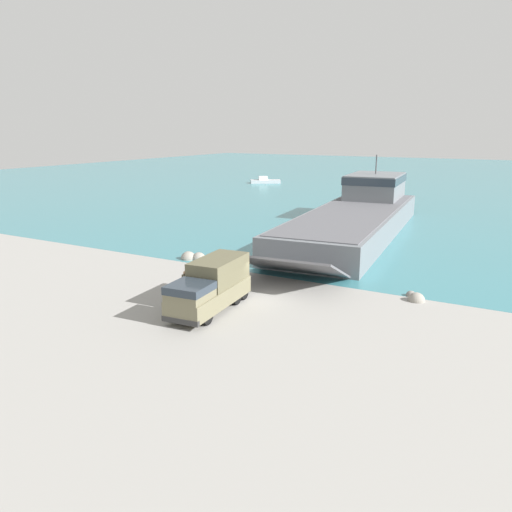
% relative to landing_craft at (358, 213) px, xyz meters
% --- Properties ---
extents(ground_plane, '(240.00, 240.00, 0.00)m').
position_rel_landing_craft_xyz_m(ground_plane, '(1.75, -25.06, -2.02)').
color(ground_plane, gray).
extents(water_surface, '(240.00, 180.00, 0.01)m').
position_rel_landing_craft_xyz_m(water_surface, '(1.75, 69.41, -2.02)').
color(water_surface, teal).
rests_on(water_surface, ground_plane).
extents(landing_craft, '(11.77, 39.55, 8.09)m').
position_rel_landing_craft_xyz_m(landing_craft, '(0.00, 0.00, 0.00)').
color(landing_craft, slate).
rests_on(landing_craft, ground_plane).
extents(military_truck, '(2.98, 7.32, 3.13)m').
position_rel_landing_craft_xyz_m(military_truck, '(-0.21, -29.20, -0.44)').
color(military_truck, '#6B664C').
rests_on(military_truck, ground_plane).
extents(soldier_on_ramp, '(0.28, 0.46, 1.71)m').
position_rel_landing_craft_xyz_m(soldier_on_ramp, '(-3.42, -27.61, -1.04)').
color(soldier_on_ramp, '#4C4738').
rests_on(soldier_on_ramp, ground_plane).
extents(moored_boat_a, '(6.57, 5.52, 1.45)m').
position_rel_landing_craft_xyz_m(moored_boat_a, '(-33.72, 41.03, -1.54)').
color(moored_boat_a, '#B7BABF').
rests_on(moored_boat_a, ground_plane).
extents(cargo_crate, '(0.88, 0.97, 0.68)m').
position_rel_landing_craft_xyz_m(cargo_crate, '(-2.44, -30.16, -1.68)').
color(cargo_crate, '#566042').
rests_on(cargo_crate, ground_plane).
extents(shoreline_rock_a, '(0.71, 0.71, 0.71)m').
position_rel_landing_craft_xyz_m(shoreline_rock_a, '(10.33, -20.25, -2.02)').
color(shoreline_rock_a, gray).
rests_on(shoreline_rock_a, ground_plane).
extents(shoreline_rock_b, '(1.14, 1.14, 1.14)m').
position_rel_landing_craft_xyz_m(shoreline_rock_b, '(10.87, -21.13, -2.02)').
color(shoreline_rock_b, gray).
rests_on(shoreline_rock_b, ground_plane).
extents(shoreline_rock_c, '(1.26, 1.26, 1.26)m').
position_rel_landing_craft_xyz_m(shoreline_rock_c, '(-8.29, -19.16, -2.02)').
color(shoreline_rock_c, gray).
rests_on(shoreline_rock_c, ground_plane).
extents(shoreline_rock_d, '(1.38, 1.38, 1.38)m').
position_rel_landing_craft_xyz_m(shoreline_rock_d, '(-9.17, -19.51, -2.02)').
color(shoreline_rock_d, gray).
rests_on(shoreline_rock_d, ground_plane).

